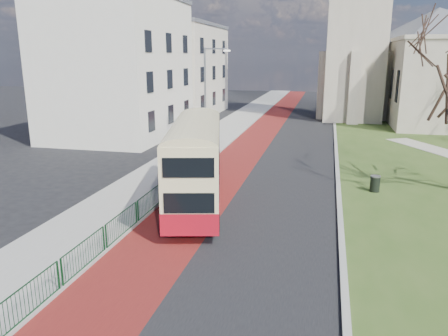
% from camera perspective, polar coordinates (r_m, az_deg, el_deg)
% --- Properties ---
extents(ground, '(160.00, 160.00, 0.00)m').
position_cam_1_polar(ground, '(18.76, -4.00, -9.09)').
color(ground, black).
rests_on(ground, ground).
extents(road_carriageway, '(9.00, 120.00, 0.01)m').
position_cam_1_polar(road_carriageway, '(37.34, 7.35, 2.78)').
color(road_carriageway, black).
rests_on(road_carriageway, ground).
extents(bus_lane, '(3.40, 120.00, 0.01)m').
position_cam_1_polar(bus_lane, '(37.71, 3.27, 2.99)').
color(bus_lane, '#591414').
rests_on(bus_lane, ground).
extents(pavement_west, '(4.00, 120.00, 0.12)m').
position_cam_1_polar(pavement_west, '(38.53, -2.31, 3.33)').
color(pavement_west, gray).
rests_on(pavement_west, ground).
extents(kerb_west, '(0.25, 120.00, 0.13)m').
position_cam_1_polar(kerb_west, '(38.04, 0.59, 3.21)').
color(kerb_west, '#999993').
rests_on(kerb_west, ground).
extents(kerb_east, '(0.25, 80.00, 0.13)m').
position_cam_1_polar(kerb_east, '(39.12, 14.39, 3.06)').
color(kerb_east, '#999993').
rests_on(kerb_east, ground).
extents(pedestrian_railing, '(0.07, 24.00, 1.12)m').
position_cam_1_polar(pedestrian_railing, '(23.04, -8.10, -3.20)').
color(pedestrian_railing, '#0D3918').
rests_on(pedestrian_railing, ground).
extents(gothic_church, '(16.38, 18.00, 40.00)m').
position_cam_1_polar(gothic_church, '(55.18, 22.21, 19.32)').
color(gothic_church, '#A09682').
rests_on(gothic_church, ground).
extents(street_block_near, '(10.30, 14.30, 13.00)m').
position_cam_1_polar(street_block_near, '(42.95, -13.60, 12.77)').
color(street_block_near, silver).
rests_on(street_block_near, ground).
extents(street_block_far, '(10.30, 16.30, 11.50)m').
position_cam_1_polar(street_block_far, '(57.72, -6.28, 12.66)').
color(street_block_far, beige).
rests_on(street_block_far, ground).
extents(streetlamp, '(2.13, 0.18, 8.00)m').
position_cam_1_polar(streetlamp, '(35.82, -2.24, 9.82)').
color(streetlamp, gray).
rests_on(streetlamp, pavement_west).
extents(bus, '(4.72, 10.47, 4.27)m').
position_cam_1_polar(bus, '(21.97, -3.69, 1.14)').
color(bus, maroon).
rests_on(bus, ground).
extents(litter_bin, '(0.63, 0.63, 0.92)m').
position_cam_1_polar(litter_bin, '(25.99, 19.12, -1.94)').
color(litter_bin, black).
rests_on(litter_bin, grass_green).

